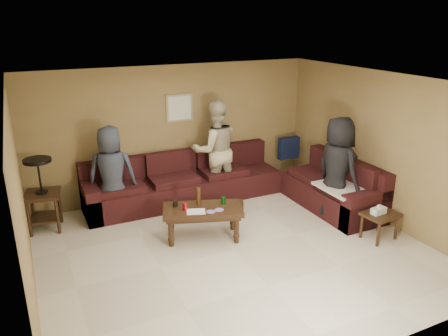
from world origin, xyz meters
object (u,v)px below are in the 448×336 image
(coffee_table, at_px, (203,212))
(waste_bin, at_px, (237,208))
(end_table_left, at_px, (42,193))
(person_right, at_px, (337,168))
(side_table_right, at_px, (380,216))
(person_left, at_px, (112,173))
(sectional_sofa, at_px, (236,187))
(person_middle, at_px, (215,150))

(coffee_table, distance_m, waste_bin, 1.04)
(end_table_left, height_order, person_right, person_right)
(waste_bin, bearing_deg, side_table_right, -46.81)
(person_left, bearing_deg, sectional_sofa, -172.15)
(coffee_table, bearing_deg, person_middle, 58.85)
(sectional_sofa, height_order, coffee_table, sectional_sofa)
(person_left, bearing_deg, person_right, 172.68)
(person_right, bearing_deg, person_left, 60.96)
(sectional_sofa, bearing_deg, person_middle, 113.27)
(coffee_table, xyz_separation_m, end_table_left, (-2.22, 1.37, 0.21))
(sectional_sofa, bearing_deg, person_right, -43.38)
(sectional_sofa, distance_m, side_table_right, 2.59)
(coffee_table, distance_m, end_table_left, 2.62)
(sectional_sofa, xyz_separation_m, person_left, (-2.17, 0.36, 0.49))
(end_table_left, bearing_deg, person_left, -2.92)
(end_table_left, bearing_deg, coffee_table, -31.72)
(sectional_sofa, height_order, person_left, person_left)
(person_right, bearing_deg, sectional_sofa, 42.13)
(coffee_table, relative_size, end_table_left, 1.12)
(coffee_table, height_order, end_table_left, end_table_left)
(side_table_right, xyz_separation_m, person_right, (-0.11, 0.95, 0.51))
(person_middle, bearing_deg, person_right, 137.16)
(sectional_sofa, bearing_deg, side_table_right, -57.12)
(end_table_left, relative_size, waste_bin, 4.62)
(coffee_table, bearing_deg, person_left, 129.92)
(end_table_left, distance_m, waste_bin, 3.24)
(sectional_sofa, height_order, waste_bin, sectional_sofa)
(coffee_table, height_order, waste_bin, coffee_table)
(coffee_table, relative_size, person_middle, 0.72)
(person_left, bearing_deg, end_table_left, 14.30)
(person_middle, bearing_deg, person_left, 9.20)
(end_table_left, xyz_separation_m, person_middle, (3.09, 0.06, 0.31))
(person_right, bearing_deg, person_middle, 36.93)
(coffee_table, xyz_separation_m, waste_bin, (0.86, 0.50, -0.30))
(coffee_table, bearing_deg, side_table_right, -26.21)
(coffee_table, bearing_deg, person_right, -6.48)
(side_table_right, bearing_deg, waste_bin, 133.19)
(sectional_sofa, bearing_deg, end_table_left, 172.80)
(person_middle, bearing_deg, end_table_left, 6.88)
(waste_bin, relative_size, person_right, 0.15)
(end_table_left, height_order, waste_bin, end_table_left)
(coffee_table, xyz_separation_m, person_right, (2.37, -0.27, 0.46))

